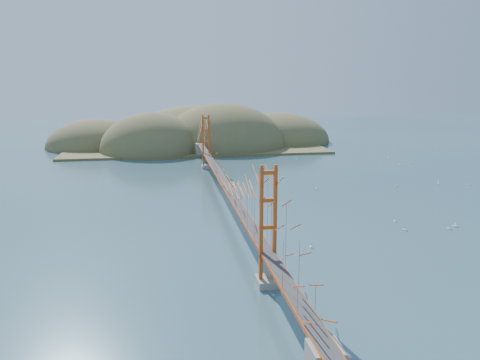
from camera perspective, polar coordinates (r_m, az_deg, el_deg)
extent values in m
plane|color=#2F505E|center=(73.80, -1.86, -2.89)|extent=(320.00, 320.00, 0.00)
cube|color=gray|center=(45.81, 3.33, -12.24)|extent=(2.00, 2.40, 0.70)
cube|color=gray|center=(102.80, -4.12, 1.64)|extent=(2.00, 2.40, 0.70)
cube|color=#A53D12|center=(73.00, -1.87, -0.39)|extent=(1.40, 92.00, 0.16)
cube|color=#A53D12|center=(73.05, -1.87, -0.54)|extent=(1.33, 92.00, 0.24)
cube|color=#38383A|center=(72.98, -1.87, -0.31)|extent=(1.19, 92.00, 0.03)
cube|color=gray|center=(118.30, -4.88, 3.68)|extent=(2.20, 2.60, 3.30)
cube|color=brown|center=(136.26, -5.50, 4.22)|extent=(70.00, 40.00, 0.60)
ellipsoid|color=brown|center=(128.08, -10.61, 3.43)|extent=(28.00, 28.00, 21.00)
ellipsoid|color=brown|center=(135.12, -2.04, 4.09)|extent=(36.00, 36.00, 25.00)
ellipsoid|color=brown|center=(146.27, 4.57, 4.70)|extent=(32.00, 32.00, 18.00)
ellipsoid|color=brown|center=(141.15, -17.06, 3.91)|extent=(28.00, 28.00, 16.00)
ellipsoid|color=brown|center=(150.27, -5.13, 4.89)|extent=(44.00, 44.00, 22.00)
cube|color=white|center=(55.84, 8.62, -8.05)|extent=(0.18, 0.55, 0.10)
cylinder|color=white|center=(55.74, 8.63, -7.77)|extent=(0.02, 0.02, 0.60)
cube|color=white|center=(96.44, 26.16, -0.50)|extent=(0.56, 0.50, 0.10)
cylinder|color=white|center=(96.38, 26.18, -0.32)|extent=(0.02, 0.02, 0.62)
cube|color=white|center=(94.76, 23.03, -0.42)|extent=(0.52, 0.53, 0.10)
cylinder|color=white|center=(94.70, 23.04, -0.24)|extent=(0.02, 0.02, 0.61)
cube|color=white|center=(112.14, 18.87, 1.76)|extent=(0.63, 0.47, 0.11)
cylinder|color=white|center=(112.09, 18.88, 1.93)|extent=(0.02, 0.02, 0.66)
cube|color=white|center=(114.34, 6.87, 2.53)|extent=(0.57, 0.39, 0.10)
cylinder|color=white|center=(114.29, 6.88, 2.68)|extent=(0.02, 0.02, 0.60)
cube|color=white|center=(96.50, 23.01, -0.20)|extent=(0.56, 0.45, 0.10)
cylinder|color=white|center=(96.44, 23.02, -0.03)|extent=(0.02, 0.02, 0.60)
cube|color=white|center=(93.84, 5.39, 0.41)|extent=(0.64, 0.34, 0.11)
cylinder|color=white|center=(93.77, 5.39, 0.61)|extent=(0.02, 0.02, 0.66)
cube|color=white|center=(120.00, 17.59, 2.50)|extent=(0.57, 0.22, 0.10)
cylinder|color=white|center=(119.96, 17.60, 2.64)|extent=(0.02, 0.02, 0.61)
cube|color=white|center=(68.31, 18.34, -4.74)|extent=(0.28, 0.54, 0.09)
cylinder|color=white|center=(68.24, 18.36, -4.52)|extent=(0.01, 0.01, 0.56)
cube|color=white|center=(67.39, 24.10, -5.43)|extent=(0.32, 0.62, 0.11)
cylinder|color=white|center=(67.30, 24.13, -5.17)|extent=(0.02, 0.02, 0.65)
cube|color=white|center=(68.78, 24.75, -5.14)|extent=(0.65, 0.44, 0.11)
cylinder|color=white|center=(68.68, 24.78, -4.87)|extent=(0.02, 0.02, 0.68)
cube|color=white|center=(64.78, 19.43, -5.74)|extent=(0.42, 0.61, 0.11)
cylinder|color=white|center=(64.68, 19.45, -5.47)|extent=(0.02, 0.02, 0.63)
cube|color=white|center=(84.42, 9.26, -1.05)|extent=(0.53, 0.51, 0.10)
cylinder|color=white|center=(84.35, 9.27, -0.85)|extent=(0.02, 0.02, 0.60)
cube|color=white|center=(96.90, 12.86, 0.52)|extent=(0.37, 0.50, 0.09)
cylinder|color=white|center=(96.84, 12.86, 0.68)|extent=(0.01, 0.01, 0.53)
cube|color=white|center=(90.20, 18.52, -0.68)|extent=(0.41, 0.52, 0.09)
cylinder|color=white|center=(90.14, 18.53, -0.51)|extent=(0.01, 0.01, 0.56)
cube|color=white|center=(115.30, 20.18, 1.93)|extent=(0.55, 0.26, 0.10)
cylinder|color=white|center=(115.25, 20.19, 2.08)|extent=(0.02, 0.02, 0.58)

